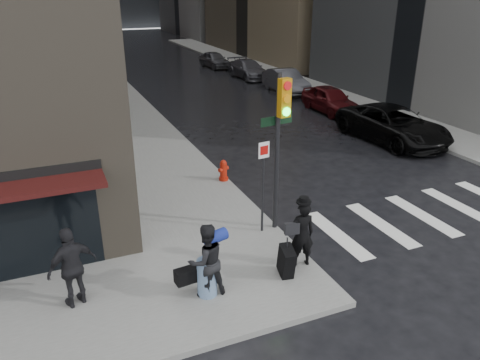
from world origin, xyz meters
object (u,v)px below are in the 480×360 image
at_px(parked_car_2, 286,81).
at_px(parked_car_4, 215,60).
at_px(fire_hydrant, 223,171).
at_px(man_greycoat, 72,267).
at_px(parked_car_1, 330,99).
at_px(parked_car_0, 393,124).
at_px(parked_car_3, 248,69).
at_px(man_jeans, 206,261).
at_px(traffic_light, 279,133).
at_px(man_overcoat, 299,239).

relative_size(parked_car_2, parked_car_4, 1.15).
xyz_separation_m(fire_hydrant, parked_car_2, (9.55, 13.08, 0.26)).
distance_m(man_greycoat, parked_car_1, 19.69).
bearing_deg(parked_car_0, parked_car_2, 84.24).
bearing_deg(parked_car_3, man_greycoat, -122.49).
bearing_deg(parked_car_4, man_jeans, -115.09).
bearing_deg(fire_hydrant, man_jeans, -114.36).
height_order(man_greycoat, parked_car_2, man_greycoat).
relative_size(traffic_light, parked_car_3, 0.96).
relative_size(traffic_light, fire_hydrant, 5.84).
height_order(man_greycoat, traffic_light, traffic_light).
distance_m(man_greycoat, parked_car_3, 28.44).
bearing_deg(parked_car_1, parked_car_3, 90.99).
height_order(fire_hydrant, parked_car_1, parked_car_1).
relative_size(parked_car_1, parked_car_3, 0.91).
relative_size(parked_car_1, parked_car_2, 0.94).
height_order(man_overcoat, man_greycoat, man_greycoat).
bearing_deg(man_jeans, parked_car_4, -116.61).
relative_size(parked_car_1, parked_car_4, 1.08).
relative_size(parked_car_0, parked_car_4, 1.45).
xyz_separation_m(man_jeans, parked_car_4, (11.44, 30.72, -0.37)).
distance_m(man_jeans, parked_car_2, 22.93).
bearing_deg(parked_car_3, parked_car_4, 96.18).
bearing_deg(parked_car_3, man_jeans, -116.71).
height_order(man_overcoat, traffic_light, traffic_light).
relative_size(fire_hydrant, parked_car_2, 0.17).
xyz_separation_m(man_greycoat, parked_car_1, (14.96, 12.79, -0.37)).
distance_m(parked_car_0, parked_car_1, 5.71).
bearing_deg(parked_car_1, parked_car_2, 88.84).
height_order(fire_hydrant, parked_car_0, parked_car_0).
height_order(traffic_light, parked_car_3, traffic_light).
bearing_deg(parked_car_1, man_overcoat, -124.94).
relative_size(fire_hydrant, parked_car_4, 0.20).
bearing_deg(parked_car_2, fire_hydrant, -124.25).
distance_m(fire_hydrant, parked_car_0, 9.20).
relative_size(man_overcoat, man_jeans, 1.07).
bearing_deg(man_overcoat, man_greycoat, 3.01).
relative_size(man_overcoat, parked_car_1, 0.45).
xyz_separation_m(parked_car_0, parked_car_4, (-0.42, 22.82, -0.12)).
xyz_separation_m(man_overcoat, parked_car_2, (9.87, 19.13, -0.20)).
xyz_separation_m(man_jeans, traffic_light, (2.90, 2.18, 2.02)).
height_order(man_greycoat, parked_car_4, man_greycoat).
bearing_deg(man_greycoat, parked_car_0, -174.86).
distance_m(parked_car_0, parked_car_3, 17.12).
bearing_deg(man_greycoat, man_jeans, 143.08).
relative_size(traffic_light, parked_car_2, 0.99).
bearing_deg(parked_car_2, parked_car_1, -90.11).
relative_size(man_overcoat, parked_car_2, 0.42).
bearing_deg(parked_car_4, traffic_light, -111.33).
bearing_deg(fire_hydrant, traffic_light, -88.91).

